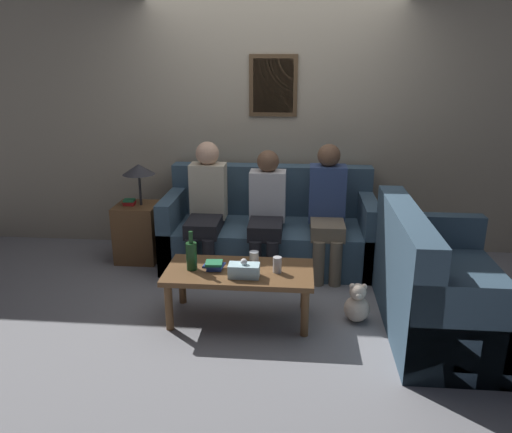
{
  "coord_description": "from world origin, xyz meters",
  "views": [
    {
      "loc": [
        0.28,
        -4.14,
        1.98
      ],
      "look_at": [
        -0.08,
        -0.08,
        0.67
      ],
      "focal_mm": 35.0,
      "sensor_mm": 36.0,
      "label": 1
    }
  ],
  "objects_px": {
    "couch_side": "(440,290)",
    "wine_bottle": "(192,255)",
    "person_right": "(327,206)",
    "person_left": "(206,203)",
    "couch_main": "(269,231)",
    "coffee_table": "(239,277)",
    "drinking_glass": "(254,257)",
    "teddy_bear": "(357,305)",
    "person_middle": "(267,209)"
  },
  "relations": [
    {
      "from": "couch_side",
      "to": "drinking_glass",
      "type": "bearing_deg",
      "value": 82.42
    },
    {
      "from": "couch_main",
      "to": "teddy_bear",
      "type": "height_order",
      "value": "couch_main"
    },
    {
      "from": "coffee_table",
      "to": "teddy_bear",
      "type": "relative_size",
      "value": 3.59
    },
    {
      "from": "couch_side",
      "to": "person_left",
      "type": "relative_size",
      "value": 1.23
    },
    {
      "from": "coffee_table",
      "to": "wine_bottle",
      "type": "bearing_deg",
      "value": -176.96
    },
    {
      "from": "wine_bottle",
      "to": "person_middle",
      "type": "height_order",
      "value": "person_middle"
    },
    {
      "from": "wine_bottle",
      "to": "couch_side",
      "type": "bearing_deg",
      "value": -0.02
    },
    {
      "from": "person_left",
      "to": "person_right",
      "type": "relative_size",
      "value": 1.0
    },
    {
      "from": "coffee_table",
      "to": "person_right",
      "type": "bearing_deg",
      "value": 54.62
    },
    {
      "from": "coffee_table",
      "to": "person_left",
      "type": "xyz_separation_m",
      "value": [
        -0.43,
        1.0,
        0.29
      ]
    },
    {
      "from": "couch_side",
      "to": "person_left",
      "type": "distance_m",
      "value": 2.22
    },
    {
      "from": "person_left",
      "to": "coffee_table",
      "type": "bearing_deg",
      "value": -66.53
    },
    {
      "from": "teddy_bear",
      "to": "person_right",
      "type": "bearing_deg",
      "value": 102.06
    },
    {
      "from": "person_right",
      "to": "person_middle",
      "type": "bearing_deg",
      "value": -177.08
    },
    {
      "from": "coffee_table",
      "to": "drinking_glass",
      "type": "xyz_separation_m",
      "value": [
        0.1,
        0.17,
        0.1
      ]
    },
    {
      "from": "coffee_table",
      "to": "person_left",
      "type": "bearing_deg",
      "value": 113.47
    },
    {
      "from": "wine_bottle",
      "to": "person_right",
      "type": "distance_m",
      "value": 1.49
    },
    {
      "from": "person_right",
      "to": "drinking_glass",
      "type": "bearing_deg",
      "value": -126.3
    },
    {
      "from": "couch_side",
      "to": "person_left",
      "type": "bearing_deg",
      "value": 62.33
    },
    {
      "from": "wine_bottle",
      "to": "person_left",
      "type": "xyz_separation_m",
      "value": [
        -0.07,
        1.02,
        0.12
      ]
    },
    {
      "from": "person_middle",
      "to": "teddy_bear",
      "type": "distance_m",
      "value": 1.3
    },
    {
      "from": "wine_bottle",
      "to": "teddy_bear",
      "type": "bearing_deg",
      "value": 2.6
    },
    {
      "from": "couch_main",
      "to": "person_left",
      "type": "relative_size",
      "value": 1.67
    },
    {
      "from": "couch_main",
      "to": "couch_side",
      "type": "relative_size",
      "value": 1.36
    },
    {
      "from": "couch_main",
      "to": "person_middle",
      "type": "height_order",
      "value": "person_middle"
    },
    {
      "from": "couch_side",
      "to": "wine_bottle",
      "type": "xyz_separation_m",
      "value": [
        -1.87,
        0.0,
        0.21
      ]
    },
    {
      "from": "person_right",
      "to": "wine_bottle",
      "type": "bearing_deg",
      "value": -136.51
    },
    {
      "from": "couch_side",
      "to": "teddy_bear",
      "type": "xyz_separation_m",
      "value": [
        -0.59,
        0.06,
        -0.18
      ]
    },
    {
      "from": "wine_bottle",
      "to": "couch_main",
      "type": "bearing_deg",
      "value": 66.48
    },
    {
      "from": "couch_main",
      "to": "coffee_table",
      "type": "bearing_deg",
      "value": -97.66
    },
    {
      "from": "coffee_table",
      "to": "teddy_bear",
      "type": "bearing_deg",
      "value": 2.42
    },
    {
      "from": "person_middle",
      "to": "person_right",
      "type": "height_order",
      "value": "person_right"
    },
    {
      "from": "couch_side",
      "to": "person_middle",
      "type": "height_order",
      "value": "person_middle"
    },
    {
      "from": "person_left",
      "to": "teddy_bear",
      "type": "height_order",
      "value": "person_left"
    },
    {
      "from": "person_middle",
      "to": "person_right",
      "type": "distance_m",
      "value": 0.57
    },
    {
      "from": "person_left",
      "to": "couch_side",
      "type": "bearing_deg",
      "value": -27.67
    },
    {
      "from": "couch_side",
      "to": "coffee_table",
      "type": "height_order",
      "value": "couch_side"
    },
    {
      "from": "coffee_table",
      "to": "person_right",
      "type": "xyz_separation_m",
      "value": [
        0.71,
        1.0,
        0.29
      ]
    },
    {
      "from": "wine_bottle",
      "to": "person_left",
      "type": "relative_size",
      "value": 0.25
    },
    {
      "from": "wine_bottle",
      "to": "drinking_glass",
      "type": "distance_m",
      "value": 0.5
    },
    {
      "from": "person_middle",
      "to": "person_right",
      "type": "relative_size",
      "value": 0.95
    },
    {
      "from": "coffee_table",
      "to": "teddy_bear",
      "type": "xyz_separation_m",
      "value": [
        0.92,
        0.04,
        -0.22
      ]
    },
    {
      "from": "drinking_glass",
      "to": "person_right",
      "type": "bearing_deg",
      "value": 53.7
    },
    {
      "from": "person_right",
      "to": "person_left",
      "type": "bearing_deg",
      "value": -179.93
    },
    {
      "from": "coffee_table",
      "to": "wine_bottle",
      "type": "height_order",
      "value": "wine_bottle"
    },
    {
      "from": "couch_main",
      "to": "person_left",
      "type": "bearing_deg",
      "value": -162.62
    },
    {
      "from": "couch_side",
      "to": "person_right",
      "type": "bearing_deg",
      "value": 38.07
    },
    {
      "from": "wine_bottle",
      "to": "drinking_glass",
      "type": "bearing_deg",
      "value": 22.0
    },
    {
      "from": "couch_side",
      "to": "wine_bottle",
      "type": "bearing_deg",
      "value": 89.98
    },
    {
      "from": "person_right",
      "to": "teddy_bear",
      "type": "xyz_separation_m",
      "value": [
        0.21,
        -0.96,
        -0.51
      ]
    }
  ]
}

